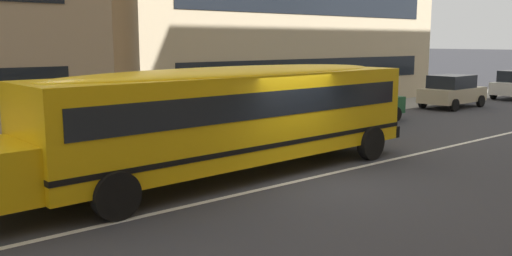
# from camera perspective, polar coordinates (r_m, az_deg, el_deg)

# --- Properties ---
(ground_plane) EXTENTS (400.00, 400.00, 0.00)m
(ground_plane) POSITION_cam_1_polar(r_m,az_deg,el_deg) (13.26, 5.19, -5.41)
(ground_plane) COLOR #38383D
(sidewalk_far) EXTENTS (120.00, 3.00, 0.01)m
(sidewalk_far) POSITION_cam_1_polar(r_m,az_deg,el_deg) (19.68, -11.61, -0.75)
(sidewalk_far) COLOR gray
(sidewalk_far) RESTS_ON ground_plane
(lane_centreline) EXTENTS (110.00, 0.16, 0.01)m
(lane_centreline) POSITION_cam_1_polar(r_m,az_deg,el_deg) (13.26, 5.19, -5.40)
(lane_centreline) COLOR silver
(lane_centreline) RESTS_ON ground_plane
(school_bus) EXTENTS (12.21, 2.94, 2.71)m
(school_bus) POSITION_cam_1_polar(r_m,az_deg,el_deg) (13.25, -2.77, 1.71)
(school_bus) COLOR yellow
(school_bus) RESTS_ON ground_plane
(parked_car_beige_end_of_row) EXTENTS (3.95, 1.98, 1.64)m
(parked_car_beige_end_of_row) POSITION_cam_1_polar(r_m,az_deg,el_deg) (28.96, 19.97, 3.69)
(parked_car_beige_end_of_row) COLOR #C1B28E
(parked_car_beige_end_of_row) RESTS_ON ground_plane
(parked_car_green_by_lamppost) EXTENTS (3.97, 2.01, 1.64)m
(parked_car_green_by_lamppost) POSITION_cam_1_polar(r_m,az_deg,el_deg) (22.80, 10.76, 2.75)
(parked_car_green_by_lamppost) COLOR #236038
(parked_car_green_by_lamppost) RESTS_ON ground_plane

